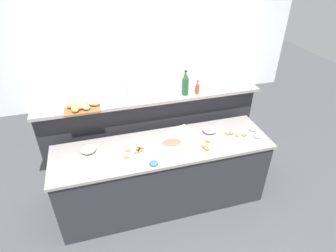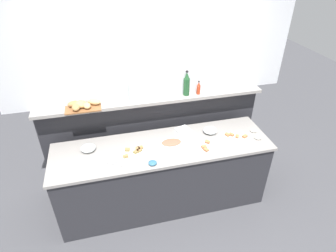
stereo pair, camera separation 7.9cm
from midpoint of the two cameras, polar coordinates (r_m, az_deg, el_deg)
ground_plane at (r=4.27m, az=-2.25°, el=-9.00°), size 12.00×12.00×0.00m
buffet_counter at (r=3.53m, az=-0.34°, el=-9.90°), size 2.53×0.72×0.90m
back_ledge_unit at (r=3.81m, az=-2.27°, el=-2.16°), size 2.82×0.22×1.27m
upper_wall_panel at (r=3.27m, az=-2.86°, el=16.55°), size 3.42×0.08×1.33m
sandwich_platter_side at (r=3.15m, az=-6.31°, el=-5.42°), size 0.29×0.21×0.04m
sandwich_platter_front at (r=3.28m, az=9.39°, el=-3.99°), size 0.31×0.21×0.04m
sandwich_platter_rear at (r=3.48m, az=13.83°, el=-2.04°), size 0.32×0.18×0.04m
cold_cuts_platter at (r=3.28m, az=1.38°, el=-3.41°), size 0.31×0.22×0.02m
glass_bowl_large at (r=3.49m, az=9.16°, el=-0.89°), size 0.17×0.17×0.07m
glass_bowl_medium at (r=3.28m, az=-15.20°, el=-4.36°), size 0.17×0.17×0.07m
condiment_bowl_red at (r=2.99m, az=-2.38°, el=-7.48°), size 0.09×0.09×0.03m
condiment_bowl_cream at (r=3.65m, az=17.56°, el=-0.87°), size 0.08×0.08×0.03m
condiment_bowl_dark at (r=3.53m, az=18.37°, el=-2.24°), size 0.08×0.08×0.03m
serving_tongs at (r=3.05m, az=-10.01°, el=-7.45°), size 0.19×0.10×0.01m
napkin_stack at (r=3.50m, az=3.77°, el=-0.87°), size 0.21×0.21×0.02m
hot_sauce_bottle at (r=3.55m, az=6.85°, el=7.59°), size 0.04×0.04×0.18m
wine_bottle_green at (r=3.49m, az=4.44°, el=8.42°), size 0.08×0.08×0.32m
bread_basket at (r=3.36m, az=-16.41°, el=4.10°), size 0.42×0.26×0.08m
water_carafe at (r=3.33m, az=-6.64°, el=6.86°), size 0.09×0.09×0.27m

